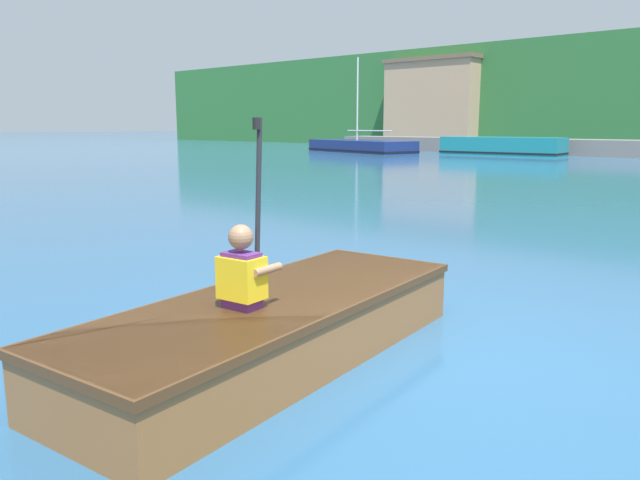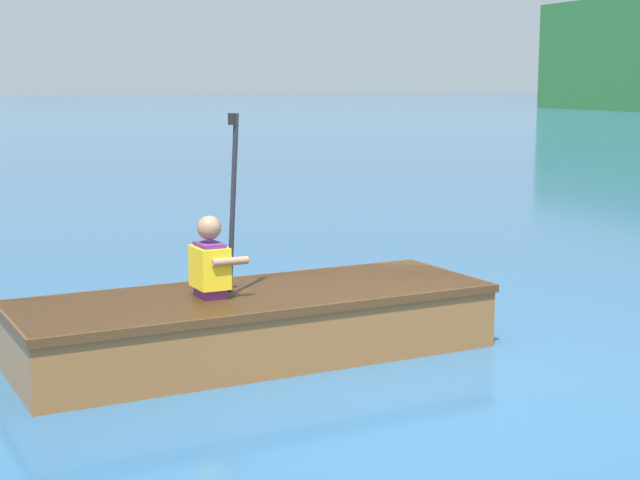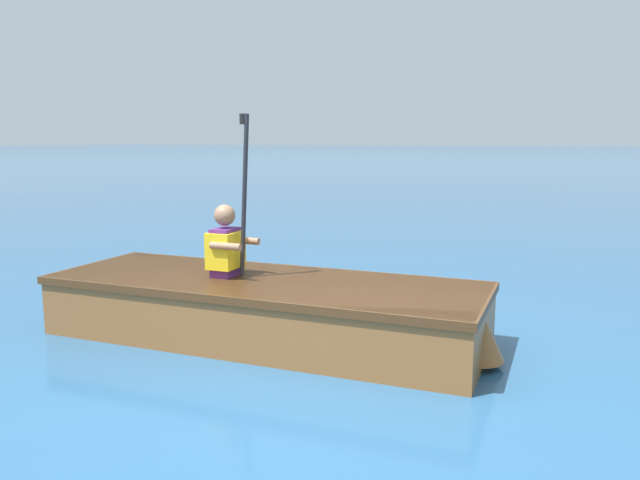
% 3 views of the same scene
% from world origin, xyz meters
% --- Properties ---
extents(ground_plane, '(300.00, 300.00, 0.00)m').
position_xyz_m(ground_plane, '(0.00, 0.00, 0.00)').
color(ground_plane, '#28567F').
extents(rowboat_foreground, '(1.59, 3.63, 0.48)m').
position_xyz_m(rowboat_foreground, '(-0.86, -0.75, 0.27)').
color(rowboat_foreground, '#935B2D').
rests_on(rowboat_foreground, ground).
extents(person_paddler, '(0.38, 0.36, 1.28)m').
position_xyz_m(person_paddler, '(-0.82, -1.13, 0.74)').
color(person_paddler, '#592672').
rests_on(person_paddler, rowboat_foreground).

